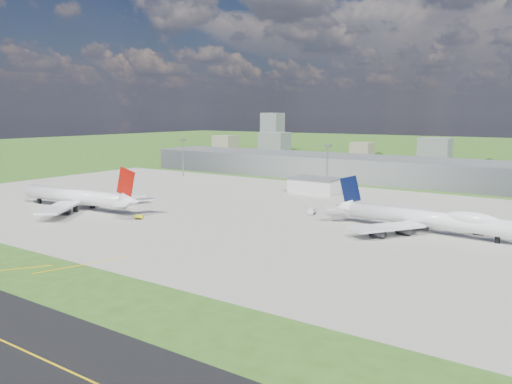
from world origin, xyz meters
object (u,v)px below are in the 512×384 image
Objects in this scene: tug_yellow at (139,217)px; van_white_far at (478,232)px; airliner_red_twin at (78,197)px; van_white_near at (312,211)px; airliner_blue_quad at (427,219)px.

van_white_far is (121.68, 49.39, 0.24)m from tug_yellow.
airliner_red_twin is at bearing 158.87° from tug_yellow.
van_white_near is at bearing -155.86° from airliner_red_twin.
airliner_red_twin is 19.79× the size of tug_yellow.
van_white_far reaches higher than tug_yellow.
van_white_near is at bearing 177.26° from airliner_blue_quad.
tug_yellow is 0.89× the size of van_white_far.
van_white_near is at bearing 176.42° from van_white_far.
airliner_blue_quad reaches higher than van_white_far.
tug_yellow is 73.25m from van_white_near.
airliner_red_twin reaches higher than van_white_far.
airliner_red_twin reaches higher than airliner_blue_quad.
tug_yellow is (39.06, 0.27, -4.72)m from airliner_red_twin.
airliner_red_twin is at bearing -158.79° from airliner_blue_quad.
tug_yellow is 0.65× the size of van_white_near.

